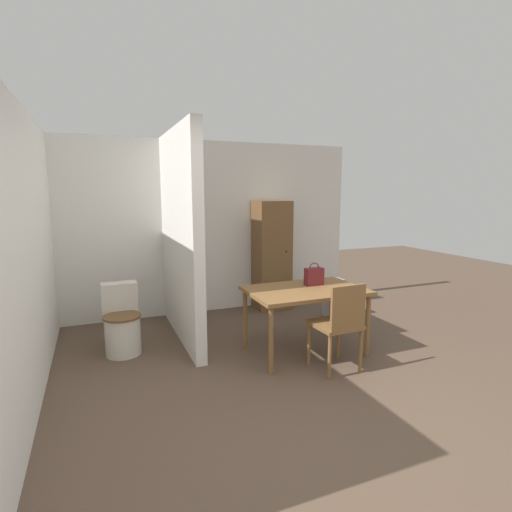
# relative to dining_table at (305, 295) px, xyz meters

# --- Properties ---
(ground_plane) EXTENTS (16.00, 16.00, 0.00)m
(ground_plane) POSITION_rel_dining_table_xyz_m (-0.70, -1.46, -0.66)
(ground_plane) COLOR brown
(wall_back) EXTENTS (4.83, 0.12, 2.50)m
(wall_back) POSITION_rel_dining_table_xyz_m (-0.70, 1.99, 0.59)
(wall_back) COLOR white
(wall_back) RESTS_ON ground_plane
(wall_left) EXTENTS (0.12, 4.39, 2.50)m
(wall_left) POSITION_rel_dining_table_xyz_m (-2.67, 0.24, 0.59)
(wall_left) COLOR white
(wall_left) RESTS_ON ground_plane
(partition_wall) EXTENTS (0.12, 1.88, 2.50)m
(partition_wall) POSITION_rel_dining_table_xyz_m (-1.17, 0.99, 0.59)
(partition_wall) COLOR white
(partition_wall) RESTS_ON ground_plane
(dining_table) EXTENTS (1.27, 0.84, 0.73)m
(dining_table) POSITION_rel_dining_table_xyz_m (0.00, 0.00, 0.00)
(dining_table) COLOR brown
(dining_table) RESTS_ON ground_plane
(wooden_chair) EXTENTS (0.45, 0.45, 0.91)m
(wooden_chair) POSITION_rel_dining_table_xyz_m (0.08, -0.55, -0.15)
(wooden_chair) COLOR brown
(wooden_chair) RESTS_ON ground_plane
(toilet) EXTENTS (0.41, 0.55, 0.75)m
(toilet) POSITION_rel_dining_table_xyz_m (-1.89, 0.77, -0.34)
(toilet) COLOR silver
(toilet) RESTS_ON ground_plane
(handbag) EXTENTS (0.21, 0.10, 0.26)m
(handbag) POSITION_rel_dining_table_xyz_m (0.18, 0.13, 0.17)
(handbag) COLOR maroon
(handbag) RESTS_ON dining_table
(wooden_cabinet) EXTENTS (0.51, 0.44, 1.65)m
(wooden_cabinet) POSITION_rel_dining_table_xyz_m (0.36, 1.70, 0.17)
(wooden_cabinet) COLOR brown
(wooden_cabinet) RESTS_ON ground_plane
(space_heater) EXTENTS (0.26, 0.20, 0.55)m
(space_heater) POSITION_rel_dining_table_xyz_m (1.01, 0.98, -0.38)
(space_heater) COLOR #9E9EA3
(space_heater) RESTS_ON ground_plane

